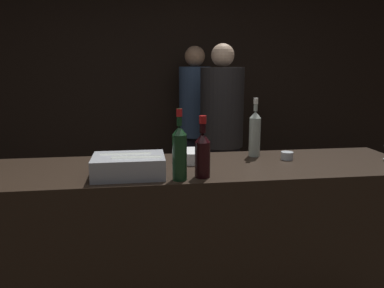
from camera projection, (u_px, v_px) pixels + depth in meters
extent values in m
cube|color=black|center=(165.00, 78.00, 4.19)|extent=(6.40, 0.06, 2.80)
cube|color=black|center=(193.00, 246.00, 2.20)|extent=(2.53, 0.64, 0.98)
cube|color=#9EA0A5|center=(129.00, 166.00, 1.90)|extent=(0.36, 0.25, 0.11)
cylinder|color=#B2B7AD|center=(137.00, 163.00, 1.86)|extent=(0.25, 0.09, 0.07)
cylinder|color=#B2B7AD|center=(126.00, 159.00, 1.94)|extent=(0.26, 0.07, 0.06)
cylinder|color=white|center=(191.00, 156.00, 2.20)|extent=(0.20, 0.20, 0.07)
cylinder|color=gray|center=(191.00, 151.00, 2.19)|extent=(0.17, 0.17, 0.01)
cylinder|color=silver|center=(287.00, 156.00, 2.25)|extent=(0.07, 0.07, 0.05)
sphere|color=#F4C66B|center=(287.00, 155.00, 2.25)|extent=(0.03, 0.03, 0.03)
cylinder|color=#143319|center=(180.00, 158.00, 1.83)|extent=(0.07, 0.07, 0.23)
cone|color=#143319|center=(179.00, 130.00, 1.80)|extent=(0.07, 0.07, 0.04)
cylinder|color=#143319|center=(179.00, 117.00, 1.79)|extent=(0.02, 0.02, 0.08)
cylinder|color=red|center=(179.00, 113.00, 1.78)|extent=(0.03, 0.03, 0.04)
cylinder|color=#9EA899|center=(255.00, 137.00, 2.31)|extent=(0.07, 0.07, 0.24)
cone|color=#9EA899|center=(255.00, 115.00, 2.29)|extent=(0.07, 0.07, 0.04)
cylinder|color=#9EA899|center=(256.00, 105.00, 2.27)|extent=(0.02, 0.02, 0.08)
cylinder|color=silver|center=(256.00, 101.00, 2.27)|extent=(0.03, 0.03, 0.04)
cylinder|color=black|center=(203.00, 160.00, 1.88)|extent=(0.08, 0.08, 0.18)
cone|color=black|center=(203.00, 137.00, 1.85)|extent=(0.08, 0.08, 0.05)
cylinder|color=black|center=(203.00, 124.00, 1.84)|extent=(0.03, 0.03, 0.09)
cylinder|color=maroon|center=(203.00, 120.00, 1.84)|extent=(0.04, 0.04, 0.04)
cube|color=black|center=(195.00, 172.00, 4.10)|extent=(0.25, 0.18, 0.80)
cylinder|color=#334766|center=(195.00, 102.00, 3.94)|extent=(0.33, 0.33, 0.73)
sphere|color=tan|center=(195.00, 56.00, 3.84)|extent=(0.21, 0.21, 0.21)
cube|color=black|center=(221.00, 186.00, 3.62)|extent=(0.30, 0.22, 0.79)
cylinder|color=black|center=(222.00, 107.00, 3.46)|extent=(0.40, 0.40, 0.73)
sphere|color=beige|center=(223.00, 55.00, 3.36)|extent=(0.21, 0.21, 0.21)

